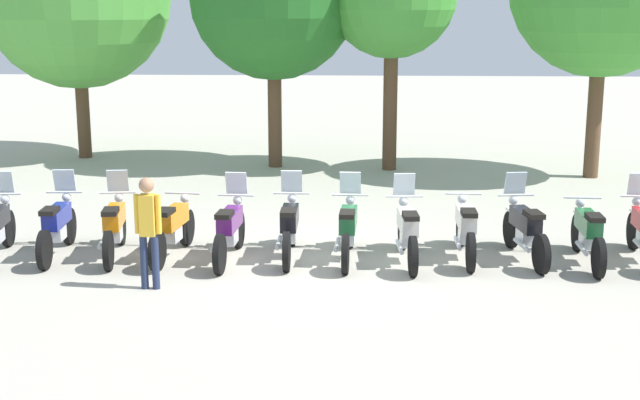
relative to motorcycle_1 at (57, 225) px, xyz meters
The scene contains 12 objects.
ground_plane 4.42m from the motorcycle_1, ahead, with size 80.00×80.00×0.00m, color #ADA899.
motorcycle_1 is the anchor object (origin of this frame).
motorcycle_2 0.97m from the motorcycle_1, ahead, with size 0.62×2.18×1.37m.
motorcycle_3 1.96m from the motorcycle_1, ahead, with size 0.63×2.19×0.99m.
motorcycle_4 2.93m from the motorcycle_1, ahead, with size 0.62×2.19×1.37m.
motorcycle_5 3.90m from the motorcycle_1, ahead, with size 0.62×2.19×1.37m.
motorcycle_6 4.88m from the motorcycle_1, ahead, with size 0.62×2.19×1.37m.
motorcycle_7 5.85m from the motorcycle_1, ahead, with size 0.62×2.19×1.37m.
motorcycle_8 6.83m from the motorcycle_1, ahead, with size 0.62×2.19×0.99m.
motorcycle_9 7.80m from the motorcycle_1, ahead, with size 0.62×2.18×1.37m.
motorcycle_10 8.78m from the motorcycle_1, ahead, with size 0.62×2.19×0.99m.
person_0 2.64m from the motorcycle_1, 40.43° to the right, with size 0.40×0.22×1.68m.
Camera 1 is at (0.72, -13.78, 4.08)m, focal length 48.61 mm.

